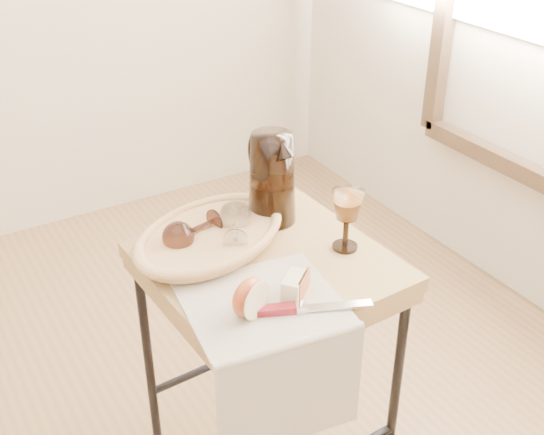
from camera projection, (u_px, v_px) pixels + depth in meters
side_table at (268, 367)px, 1.71m from camera, size 0.53×0.53×0.65m
tea_towel at (263, 304)px, 1.40m from camera, size 0.35×0.32×0.01m
bread_basket at (210, 239)px, 1.58m from camera, size 0.43×0.37×0.05m
goblet_lying_a at (194, 230)px, 1.57m from camera, size 0.13×0.10×0.07m
goblet_lying_b at (235, 226)px, 1.58m from camera, size 0.13×0.15×0.08m
pitcher at (272, 178)px, 1.65m from camera, size 0.16×0.24×0.27m
wine_goblet at (347, 220)px, 1.55m from camera, size 0.09×0.09×0.15m
apple_half at (248, 297)px, 1.35m from camera, size 0.10×0.08×0.08m
apple_wedge at (294, 286)px, 1.41m from camera, size 0.08×0.07×0.05m
table_knife at (305, 307)px, 1.38m from camera, size 0.24×0.12×0.02m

